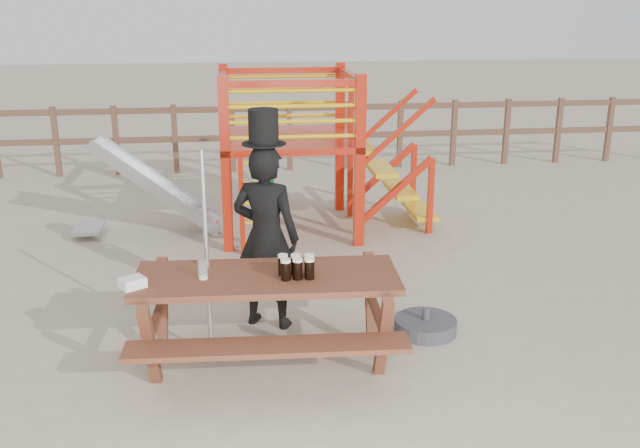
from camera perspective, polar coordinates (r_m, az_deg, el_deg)
The scene contains 10 objects.
ground at distance 6.22m, azimuth -1.59°, elevation -10.52°, with size 60.00×60.00×0.00m, color tan.
back_fence at distance 12.67m, azimuth -4.73°, elevation 7.53°, with size 15.09×0.09×1.20m.
playground_fort at distance 9.26m, azimuth -3.04°, elevation 5.97°, with size 4.71×1.84×2.10m.
picnic_table at distance 5.85m, azimuth -4.23°, elevation -6.84°, with size 2.18×1.56×0.82m.
man_with_hat at distance 6.48m, azimuth -4.35°, elevation -0.67°, with size 0.74×0.63×2.03m.
metal_pole at distance 5.93m, azimuth -9.04°, elevation -2.66°, with size 0.04×0.04×1.80m, color #B2B2B7.
parasol_base at distance 6.67m, azimuth 8.44°, elevation -8.05°, with size 0.57×0.57×0.24m.
paper_bag at distance 5.64m, azimuth -14.77°, elevation -4.57°, with size 0.18×0.14×0.08m, color white.
stout_pints at distance 5.65m, azimuth -1.87°, elevation -3.44°, with size 0.29×0.19×0.17m.
empty_glasses at distance 5.69m, azimuth -9.35°, elevation -3.71°, with size 0.08×0.08×0.15m.
Camera 1 is at (-0.51, -5.47, 2.93)m, focal length 40.00 mm.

